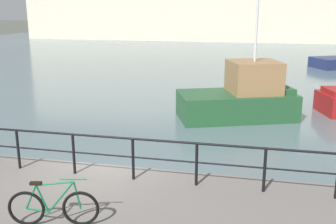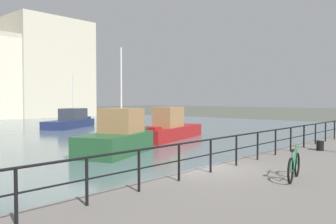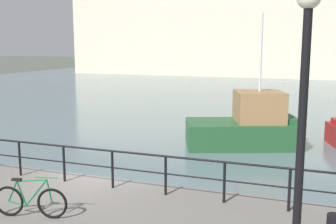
% 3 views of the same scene
% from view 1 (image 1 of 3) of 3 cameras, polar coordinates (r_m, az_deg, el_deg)
% --- Properties ---
extents(ground_plane, '(240.00, 240.00, 0.00)m').
position_cam_1_polar(ground_plane, '(11.35, -9.17, -10.98)').
color(ground_plane, '#4C5147').
extents(water_basin, '(80.00, 60.00, 0.01)m').
position_cam_1_polar(water_basin, '(40.14, 6.93, 7.78)').
color(water_basin, slate).
rests_on(water_basin, ground_plane).
extents(moored_small_launch, '(5.63, 4.14, 6.05)m').
position_cam_1_polar(moored_small_launch, '(18.17, 10.47, 2.11)').
color(moored_small_launch, '#23512D').
rests_on(moored_small_launch, water_basin).
extents(quay_railing, '(26.68, 0.07, 1.08)m').
position_cam_1_polar(quay_railing, '(10.01, -9.34, -5.19)').
color(quay_railing, black).
rests_on(quay_railing, quay_promenade).
extents(parked_bicycle, '(1.74, 0.44, 0.98)m').
position_cam_1_polar(parked_bicycle, '(8.20, -16.08, -12.95)').
color(parked_bicycle, black).
rests_on(parked_bicycle, quay_promenade).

